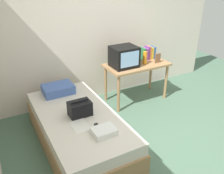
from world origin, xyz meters
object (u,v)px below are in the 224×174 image
Objects in this scene: remote_dark at (98,127)px; folded_towel at (104,131)px; tv at (124,57)px; picture_frame at (158,58)px; handbag at (80,109)px; book_row at (148,53)px; desk at (137,68)px; water_bottle at (145,58)px; bed at (79,130)px; magazine at (80,126)px; pillow at (58,89)px.

remote_dark is 0.56× the size of folded_towel.
tv reaches higher than remote_dark.
folded_towel is at bearing -145.69° from picture_frame.
picture_frame is at bearing 19.30° from handbag.
book_row is 1.98m from handbag.
water_bottle is (0.12, -0.07, 0.21)m from desk.
magazine reaches higher than bed.
remote_dark is at bearing 93.00° from folded_towel.
tv reaches higher than handbag.
tv is 0.62m from book_row.
folded_towel is (-1.05, -1.29, -0.38)m from tv.
bed is at bearing -87.71° from pillow.
picture_frame is (0.64, -0.13, -0.09)m from tv.
book_row is (0.33, 0.13, 0.21)m from desk.
book_row is 0.91× the size of handbag.
water_bottle is 1.84m from remote_dark.
book_row is at bearing 26.90° from handbag.
desk is at bearing 26.76° from bed.
bed is 7.14× the size of folded_towel.
pillow is at bearing 92.29° from bed.
pillow is at bearing -176.52° from book_row.
remote_dark is (0.09, -0.38, -0.09)m from handbag.
tv is at bearing 179.51° from desk.
pillow is (-1.48, 0.02, -0.08)m from desk.
folded_towel is (0.09, -0.53, -0.06)m from handbag.
water_bottle is 1.47× the size of remote_dark.
folded_towel is (-1.45, -1.22, -0.32)m from water_bottle.
handbag is 1.03× the size of magazine.
picture_frame is 2.07m from folded_towel.
remote_dark is at bearing -143.67° from water_bottle.
book_row is (0.21, 0.20, 0.00)m from water_bottle.
remote_dark is at bearing -36.44° from magazine.
water_bottle reaches higher than pillow.
tv is (1.18, 0.74, 0.66)m from bed.
pillow is 1.63× the size of magazine.
bed is 2.00m from picture_frame.
book_row is 1.75× the size of remote_dark.
water_bottle is 0.79× the size of magazine.
water_bottle reaches higher than desk.
tv is 2.53× the size of picture_frame.
picture_frame reaches higher than handbag.
remote_dark reaches higher than magazine.
magazine is (-0.04, -1.02, -0.06)m from pillow.
book_row is at bearing 31.50° from magazine.
tv is 2.82× the size of remote_dark.
bed is at bearing -153.24° from desk.
picture_frame is 1.87m from pillow.
water_bottle reaches higher than handbag.
remote_dark is at bearing -77.45° from handbag.
desk is (1.45, 0.73, 0.39)m from bed.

